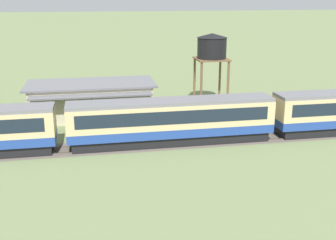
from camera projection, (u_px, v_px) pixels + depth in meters
The scene contains 4 objects.
passenger_train at pixel (174, 119), 38.31m from camera, with size 97.58×2.96×4.13m.
railway_track at pixel (81, 149), 37.46m from camera, with size 158.75×3.60×0.04m.
station_building at pixel (92, 100), 46.68m from camera, with size 13.99×7.74×3.88m.
water_tower at pixel (212, 48), 49.59m from camera, with size 3.76×3.76×8.82m.
Camera 1 is at (-34.34, -34.04, 13.29)m, focal length 45.00 mm.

